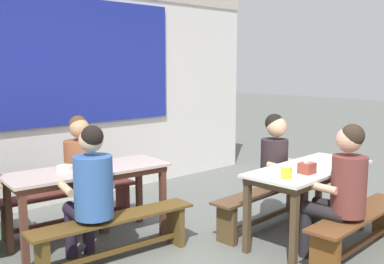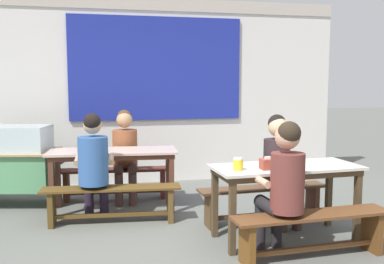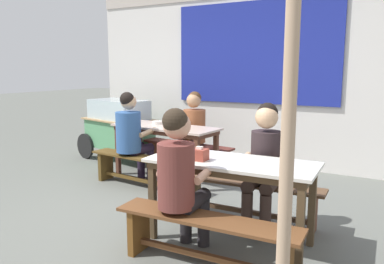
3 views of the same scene
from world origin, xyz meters
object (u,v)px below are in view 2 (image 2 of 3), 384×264
object	(u,v)px
tissue_box	(268,164)
person_right_near_table	(279,162)
dining_table_far	(113,157)
dining_table_near	(286,174)
bench_far_back	(115,178)
person_center_facing	(125,149)
bench_near_back	(263,199)
person_left_back_turned	(94,161)
food_cart	(7,160)
bench_far_front	(112,199)
person_near_front	(284,181)
soup_bowl	(96,148)
condiment_jar	(238,164)
bench_near_front	(312,228)

from	to	relation	value
tissue_box	person_right_near_table	bearing A→B (deg)	57.01
dining_table_far	dining_table_near	distance (m)	2.22
bench_far_back	person_center_facing	distance (m)	0.45
dining_table_near	person_right_near_table	bearing A→B (deg)	73.61
bench_near_back	person_left_back_turned	world-z (taller)	person_left_back_turned
food_cart	person_left_back_turned	world-z (taller)	person_left_back_turned
dining_table_near	tissue_box	xyz separation A→B (m)	(-0.26, -0.13, 0.14)
food_cart	person_center_facing	bearing A→B (deg)	-3.99
dining_table_far	person_center_facing	size ratio (longest dim) A/B	1.32
food_cart	bench_far_front	bearing A→B (deg)	-40.19
bench_near_back	person_left_back_turned	xyz separation A→B (m)	(-1.90, 0.44, 0.44)
bench_near_back	tissue_box	distance (m)	0.89
food_cart	bench_near_back	bearing A→B (deg)	-25.99
person_near_front	soup_bowl	bearing A→B (deg)	129.06
person_left_back_turned	person_right_near_table	world-z (taller)	person_left_back_turned
dining_table_far	person_near_front	distance (m)	2.41
bench_far_front	person_center_facing	distance (m)	1.11
condiment_jar	food_cart	bearing A→B (deg)	139.57
dining_table_far	person_left_back_turned	xyz separation A→B (m)	(-0.24, -0.46, 0.04)
bench_far_back	condiment_jar	bearing A→B (deg)	-62.55
dining_table_near	dining_table_far	bearing A→B (deg)	139.49
condiment_jar	soup_bowl	xyz separation A→B (m)	(-1.34, 1.66, -0.04)
food_cart	person_center_facing	xyz separation A→B (m)	(1.54, -0.11, 0.10)
tissue_box	soup_bowl	size ratio (longest dim) A/B	0.88
bench_near_front	person_right_near_table	xyz separation A→B (m)	(0.12, 1.02, 0.44)
person_left_back_turned	tissue_box	world-z (taller)	person_left_back_turned
dining_table_near	food_cart	bearing A→B (deg)	146.56
dining_table_near	food_cart	size ratio (longest dim) A/B	0.94
bench_far_front	bench_near_front	world-z (taller)	same
person_left_back_turned	person_near_front	bearing A→B (deg)	-41.04
bench_far_back	bench_near_front	distance (m)	3.03
dining_table_near	person_center_facing	bearing A→B (deg)	128.30
bench_near_front	person_near_front	distance (m)	0.53
condiment_jar	soup_bowl	distance (m)	2.13
bench_far_front	soup_bowl	world-z (taller)	soup_bowl
condiment_jar	bench_far_front	bearing A→B (deg)	139.30
food_cart	person_right_near_table	world-z (taller)	person_right_near_table
bench_near_back	soup_bowl	bearing A→B (deg)	151.70
bench_far_back	bench_far_front	distance (m)	1.08
person_center_facing	person_left_back_turned	bearing A→B (deg)	-114.70
bench_far_front	bench_near_front	bearing A→B (deg)	-39.33
bench_far_front	bench_near_back	distance (m)	1.75
person_left_back_turned	soup_bowl	size ratio (longest dim) A/B	8.27
person_near_front	dining_table_near	bearing A→B (deg)	63.15
bench_far_front	bench_near_back	world-z (taller)	same
food_cart	person_right_near_table	distance (m)	3.54
dining_table_near	bench_far_back	bearing A→B (deg)	129.65
food_cart	tissue_box	bearing A→B (deg)	-37.52
dining_table_near	tissue_box	distance (m)	0.32
bench_near_back	soup_bowl	distance (m)	2.18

